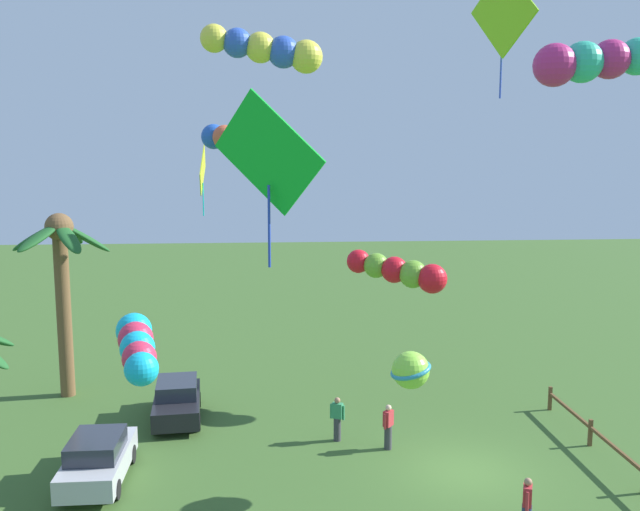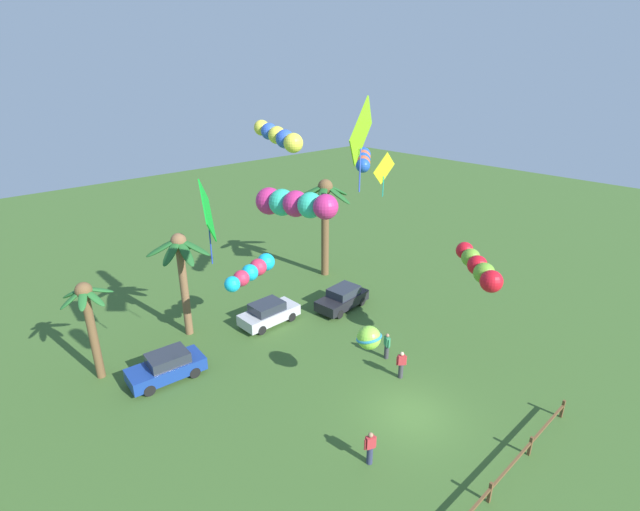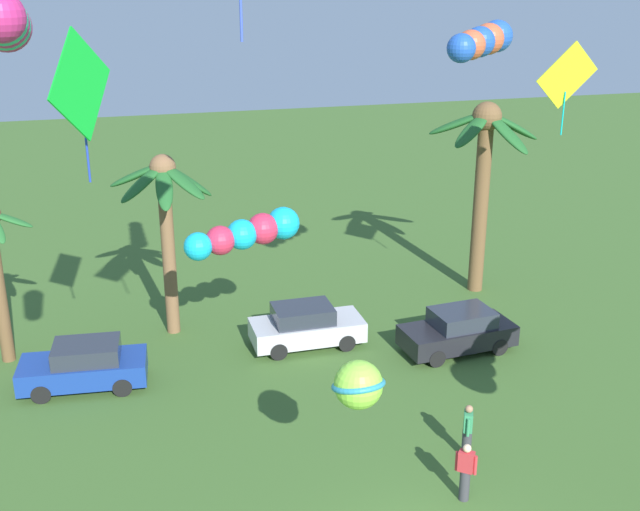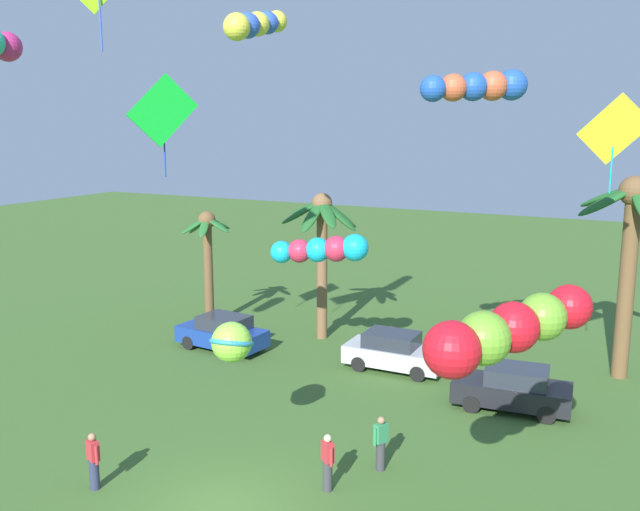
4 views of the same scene
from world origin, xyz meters
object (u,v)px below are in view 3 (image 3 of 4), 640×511
Objects in this scene: kite_ball_5 at (358,385)px; kite_tube_7 at (247,233)px; spectator_2 at (467,431)px; kite_tube_0 at (3,22)px; parked_car_2 at (458,331)px; kite_tube_2 at (482,41)px; parked_car_0 at (84,366)px; kite_diamond_4 at (81,86)px; spectator_1 at (465,472)px; parked_car_1 at (306,326)px; palm_tree_2 at (165,202)px; kite_diamond_8 at (567,76)px; palm_tree_1 at (484,158)px.

kite_tube_7 reaches higher than kite_ball_5.
kite_tube_0 is at bearing -157.98° from spectator_2.
kite_tube_2 is at bearing -113.52° from parked_car_2.
kite_tube_7 is at bearing -8.49° from parked_car_0.
parked_car_0 is 2.87× the size of kite_ball_5.
parked_car_2 is 10.23m from kite_tube_2.
kite_tube_2 is 10.65m from kite_diamond_4.
spectator_1 is at bearing -62.52° from kite_tube_7.
kite_tube_2 is at bearing 46.17° from kite_ball_5.
parked_car_1 is at bearing 108.14° from spectator_2.
kite_diamond_4 reaches higher than spectator_2.
parked_car_1 is 11.43m from kite_tube_2.
kite_diamond_4 is 0.97× the size of kite_tube_7.
palm_tree_2 is at bearing 105.05° from kite_ball_5.
kite_tube_0 reaches higher than kite_tube_2.
kite_diamond_8 is (8.77, 6.78, 5.67)m from kite_ball_5.
kite_diamond_8 is (9.84, -0.93, 4.46)m from kite_tube_7.
kite_tube_7 is at bearing 117.48° from spectator_1.
palm_tree_1 is 4.86× the size of spectator_2.
parked_car_0 is 12.02m from spectator_2.
kite_tube_2 reaches higher than palm_tree_1.
kite_diamond_8 reaches higher than palm_tree_2.
parked_car_0 is 10.96m from kite_ball_5.
spectator_2 is 0.53× the size of kite_tube_0.
kite_diamond_8 reaches higher than kite_ball_5.
parked_car_1 is 1.37× the size of kite_diamond_8.
kite_ball_5 is 0.38× the size of kite_tube_7.
kite_diamond_4 is 1.24× the size of kite_diamond_8.
parked_car_0 is at bearing 164.62° from kite_tube_2.
palm_tree_1 is 11.43m from kite_tube_7.
kite_tube_7 reaches higher than parked_car_1.
kite_ball_5 is 7.88m from kite_tube_7.
palm_tree_2 is 1.63× the size of parked_car_2.
palm_tree_1 is 9.86m from parked_car_1.
spectator_1 is 0.53× the size of kite_tube_0.
kite_diamond_4 is at bearing -140.51° from kite_tube_7.
parked_car_0 is 1.50× the size of kite_tube_2.
kite_tube_2 is at bearing -46.36° from parked_car_1.
kite_diamond_4 is 7.56m from kite_tube_7.
spectator_1 is (6.06, -11.75, -4.09)m from palm_tree_2.
kite_tube_2 is 0.73× the size of kite_tube_7.
kite_ball_5 is (6.26, -8.49, 2.99)m from parked_car_0.
kite_tube_0 is 1.04× the size of kite_diamond_8.
parked_car_2 is 1.50× the size of kite_tube_2.
parked_car_0 is 15.40m from kite_tube_0.
palm_tree_1 is 13.07m from spectator_2.
spectator_2 is 0.43× the size of kite_tube_7.
parked_car_2 is 1.35× the size of kite_tube_0.
kite_ball_5 is at bearing -142.28° from kite_diamond_8.
palm_tree_2 is 1.63× the size of parked_car_0.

